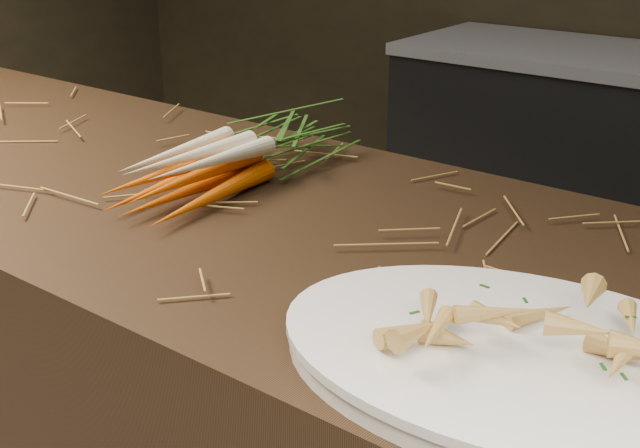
# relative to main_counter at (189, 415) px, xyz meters

# --- Properties ---
(main_counter) EXTENTS (2.40, 0.70, 0.90)m
(main_counter) POSITION_rel_main_counter_xyz_m (0.00, 0.00, 0.00)
(main_counter) COLOR black
(main_counter) RESTS_ON ground
(straw_bedding) EXTENTS (1.40, 0.60, 0.02)m
(straw_bedding) POSITION_rel_main_counter_xyz_m (0.00, 0.00, 0.46)
(straw_bedding) COLOR olive
(straw_bedding) RESTS_ON main_counter
(root_veg_bunch) EXTENTS (0.17, 0.51, 0.09)m
(root_veg_bunch) POSITION_rel_main_counter_xyz_m (0.08, 0.10, 0.50)
(root_veg_bunch) COLOR #D65204
(root_veg_bunch) RESTS_ON main_counter
(serving_platter) EXTENTS (0.53, 0.40, 0.03)m
(serving_platter) POSITION_rel_main_counter_xyz_m (0.68, -0.18, 0.46)
(serving_platter) COLOR white
(serving_platter) RESTS_ON main_counter
(roasted_veg_heap) EXTENTS (0.26, 0.21, 0.05)m
(roasted_veg_heap) POSITION_rel_main_counter_xyz_m (0.68, -0.18, 0.50)
(roasted_veg_heap) COLOR #BC8634
(roasted_veg_heap) RESTS_ON serving_platter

